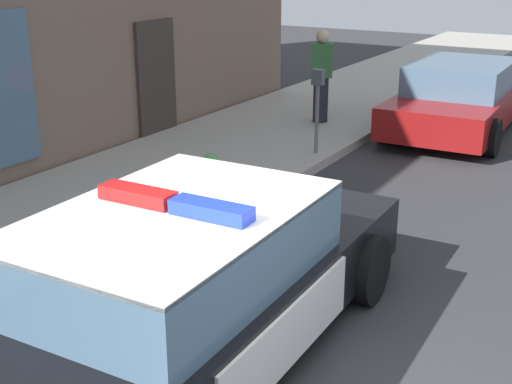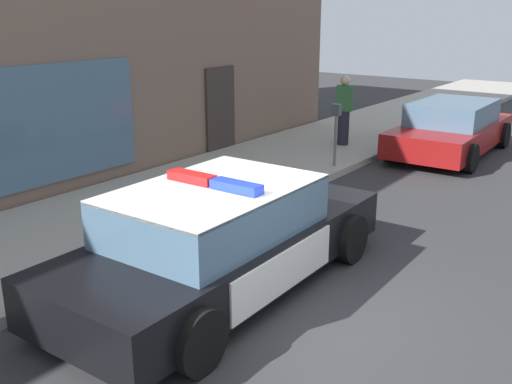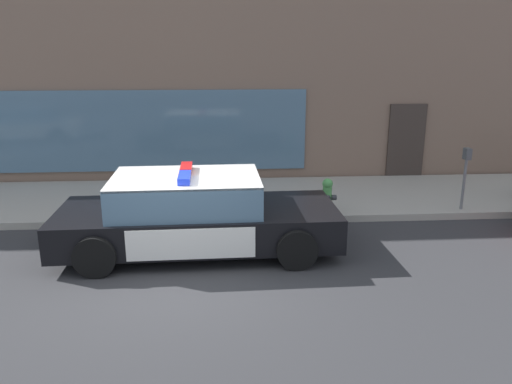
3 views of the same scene
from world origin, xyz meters
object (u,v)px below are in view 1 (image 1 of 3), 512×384
at_px(police_cruiser, 187,285).
at_px(pedestrian_on_sidewalk, 321,76).
at_px(fire_hydrant, 211,182).
at_px(car_down_street, 460,97).
at_px(parking_meter, 318,96).

height_order(police_cruiser, pedestrian_on_sidewalk, pedestrian_on_sidewalk).
xyz_separation_m(police_cruiser, fire_hydrant, (2.71, 1.60, -0.18)).
xyz_separation_m(fire_hydrant, car_down_street, (6.13, -1.43, 0.13)).
distance_m(fire_hydrant, pedestrian_on_sidewalk, 5.01).
xyz_separation_m(pedestrian_on_sidewalk, parking_meter, (-1.96, -0.86, 0.07)).
bearing_deg(police_cruiser, parking_meter, 14.30).
bearing_deg(parking_meter, fire_hydrant, 179.51).
distance_m(fire_hydrant, parking_meter, 3.01).
bearing_deg(car_down_street, parking_meter, 154.68).
bearing_deg(pedestrian_on_sidewalk, car_down_street, 94.34).
relative_size(police_cruiser, fire_hydrant, 6.79).
distance_m(police_cruiser, fire_hydrant, 3.15).
relative_size(car_down_street, pedestrian_on_sidewalk, 2.62).
bearing_deg(police_cruiser, car_down_street, -0.15).
height_order(fire_hydrant, car_down_street, car_down_street).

